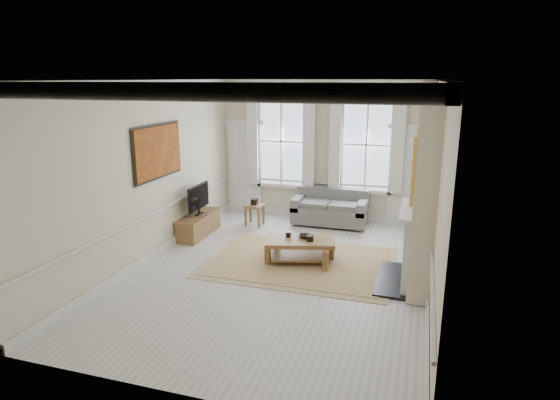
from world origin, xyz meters
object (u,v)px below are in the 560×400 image
(sofa, at_px, (330,210))
(side_table, at_px, (255,209))
(coffee_table, at_px, (300,243))
(tv_stand, at_px, (199,225))

(sofa, bearing_deg, side_table, -160.91)
(side_table, distance_m, coffee_table, 2.58)
(side_table, xyz_separation_m, coffee_table, (1.65, -1.98, -0.00))
(coffee_table, distance_m, tv_stand, 2.73)
(sofa, xyz_separation_m, tv_stand, (-2.65, -1.68, -0.11))
(sofa, bearing_deg, coffee_table, -91.54)
(sofa, height_order, tv_stand, sofa)
(side_table, bearing_deg, sofa, 19.09)
(sofa, distance_m, tv_stand, 3.14)
(tv_stand, bearing_deg, side_table, 49.51)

